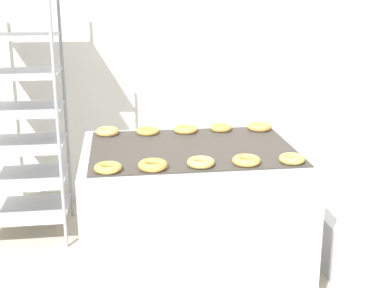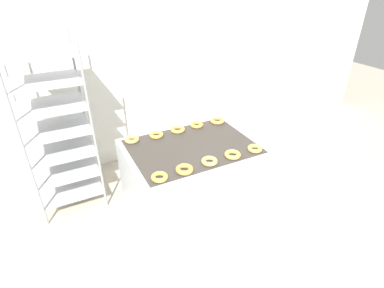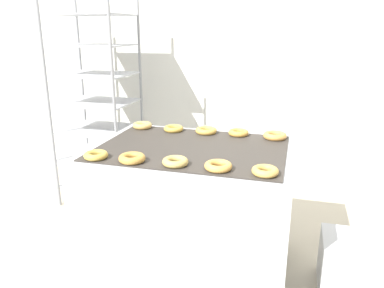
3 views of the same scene
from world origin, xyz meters
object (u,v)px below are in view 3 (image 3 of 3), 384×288
at_px(glaze_bin, 351,266).
at_px(donut_near_rightmost, 265,171).
at_px(baking_rack_cart, 97,103).
at_px(donut_near_leftmost, 96,155).
at_px(donut_near_left, 132,158).
at_px(donut_near_right, 218,166).
at_px(donut_near_center, 176,162).
at_px(donut_far_right, 238,133).
at_px(fryer_machine, 192,208).
at_px(donut_far_center, 206,130).
at_px(donut_far_leftmost, 142,125).
at_px(donut_far_left, 174,129).
at_px(donut_far_rightmost, 275,136).

relative_size(glaze_bin, donut_near_rightmost, 2.67).
xyz_separation_m(baking_rack_cart, donut_near_leftmost, (0.63, -1.14, -0.05)).
bearing_deg(baking_rack_cart, glaze_bin, -20.69).
distance_m(glaze_bin, donut_near_left, 1.45).
relative_size(glaze_bin, donut_near_right, 2.49).
distance_m(donut_near_center, donut_far_right, 0.71).
relative_size(fryer_machine, glaze_bin, 3.42).
distance_m(donut_near_leftmost, donut_far_center, 0.83).
height_order(baking_rack_cart, donut_far_right, baking_rack_cart).
relative_size(baking_rack_cart, donut_near_rightmost, 13.22).
bearing_deg(donut_near_right, donut_far_leftmost, 136.58).
relative_size(baking_rack_cart, donut_near_left, 12.12).
distance_m(fryer_machine, donut_near_right, 0.59).
bearing_deg(fryer_machine, baking_rack_cart, 143.96).
distance_m(baking_rack_cart, donut_near_rightmost, 1.93).
bearing_deg(donut_near_left, donut_far_center, 69.69).
height_order(fryer_machine, donut_far_right, donut_far_right).
relative_size(donut_near_center, donut_far_leftmost, 1.01).
xyz_separation_m(donut_near_leftmost, donut_far_center, (0.47, 0.68, 0.00)).
height_order(donut_near_left, donut_far_left, donut_near_left).
bearing_deg(donut_near_center, fryer_machine, 90.80).
bearing_deg(donut_far_leftmost, donut_near_leftmost, -89.07).
bearing_deg(donut_near_right, donut_near_left, -178.45).
xyz_separation_m(donut_near_leftmost, donut_far_rightmost, (0.94, 0.67, 0.00)).
bearing_deg(donut_far_leftmost, donut_far_rightmost, -0.76).
bearing_deg(donut_near_center, donut_far_left, 109.72).
relative_size(glaze_bin, donut_far_center, 2.42).
xyz_separation_m(donut_near_left, donut_far_center, (0.25, 0.68, -0.00)).
relative_size(donut_near_right, donut_far_center, 0.97).
distance_m(donut_near_center, donut_near_right, 0.23).
bearing_deg(donut_near_rightmost, fryer_machine, 144.88).
bearing_deg(donut_near_rightmost, donut_far_rightmost, 89.80).
distance_m(fryer_machine, baking_rack_cart, 1.44).
xyz_separation_m(glaze_bin, donut_far_right, (-0.76, 0.34, 0.68)).
bearing_deg(donut_near_center, donut_near_right, -0.49).
height_order(donut_near_leftmost, donut_far_rightmost, donut_far_rightmost).
distance_m(baking_rack_cart, donut_near_left, 1.42).
height_order(baking_rack_cart, donut_near_leftmost, baking_rack_cart).
bearing_deg(donut_far_leftmost, donut_far_right, 0.22).
bearing_deg(donut_far_rightmost, donut_near_leftmost, -144.33).
bearing_deg(donut_far_right, donut_far_rightmost, -3.58).
bearing_deg(donut_near_leftmost, donut_near_rightmost, 0.71).
distance_m(glaze_bin, donut_far_left, 1.43).
bearing_deg(glaze_bin, fryer_machine, -179.52).
xyz_separation_m(baking_rack_cart, donut_near_left, (0.85, -1.14, -0.05)).
bearing_deg(donut_far_rightmost, donut_near_left, -137.03).
bearing_deg(donut_near_leftmost, donut_far_leftmost, 90.93).
bearing_deg(donut_near_right, glaze_bin, 23.99).
height_order(fryer_machine, baking_rack_cart, baking_rack_cart).
relative_size(fryer_machine, donut_near_left, 8.36).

